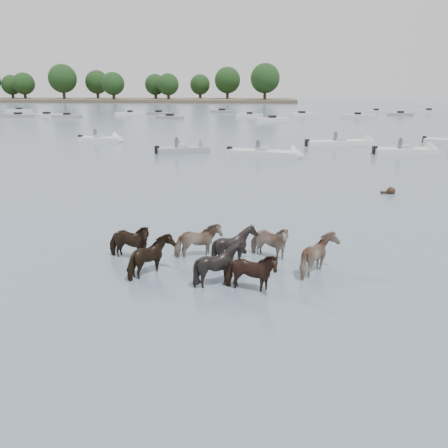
{
  "coord_description": "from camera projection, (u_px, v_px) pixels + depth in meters",
  "views": [
    {
      "loc": [
        0.89,
        -11.31,
        5.2
      ],
      "look_at": [
        -0.35,
        2.4,
        1.1
      ],
      "focal_mm": 37.23,
      "sensor_mm": 36.0,
      "label": 1
    }
  ],
  "objects": [
    {
      "name": "ground",
      "position": [
        229.0,
        290.0,
        12.35
      ],
      "size": [
        400.0,
        400.0,
        0.0
      ],
      "primitive_type": "plane",
      "color": "slate",
      "rests_on": "ground"
    },
    {
      "name": "shoreline",
      "position": [
        63.0,
        100.0,
        161.44
      ],
      "size": [
        160.0,
        30.0,
        1.0
      ],
      "primitive_type": "cube",
      "color": "#4C4233",
      "rests_on": "ground"
    },
    {
      "name": "pony_herd",
      "position": [
        221.0,
        254.0,
        13.58
      ],
      "size": [
        7.25,
        3.65,
        1.35
      ],
      "color": "black",
      "rests_on": "ground"
    },
    {
      "name": "swimming_pony",
      "position": [
        390.0,
        192.0,
        23.35
      ],
      "size": [
        0.72,
        0.44,
        0.44
      ],
      "color": "black",
      "rests_on": "ground"
    },
    {
      "name": "motorboat_a",
      "position": [
        190.0,
        150.0,
        37.66
      ],
      "size": [
        4.77,
        3.24,
        1.92
      ],
      "rotation": [
        0.0,
        0.0,
        0.4
      ],
      "color": "gray",
      "rests_on": "ground"
    },
    {
      "name": "motorboat_b",
      "position": [
        273.0,
        154.0,
        35.26
      ],
      "size": [
        6.13,
        3.2,
        1.92
      ],
      "rotation": [
        0.0,
        0.0,
        -0.28
      ],
      "color": "silver",
      "rests_on": "ground"
    },
    {
      "name": "motorboat_c",
      "position": [
        348.0,
        143.0,
        42.16
      ],
      "size": [
        6.84,
        3.29,
        1.92
      ],
      "rotation": [
        0.0,
        0.0,
        0.27
      ],
      "color": "silver",
      "rests_on": "ground"
    },
    {
      "name": "motorboat_d",
      "position": [
        414.0,
        151.0,
        36.81
      ],
      "size": [
        5.52,
        2.18,
        1.92
      ],
      "rotation": [
        0.0,
        0.0,
        0.11
      ],
      "color": "silver",
      "rests_on": "ground"
    },
    {
      "name": "motorboat_f",
      "position": [
        107.0,
        140.0,
        44.63
      ],
      "size": [
        4.65,
        1.9,
        1.92
      ],
      "rotation": [
        0.0,
        0.0,
        -0.07
      ],
      "color": "silver",
      "rests_on": "ground"
    },
    {
      "name": "distant_flotilla",
      "position": [
        262.0,
        114.0,
        84.2
      ],
      "size": [
        105.26,
        29.48,
        0.93
      ],
      "color": "silver",
      "rests_on": "ground"
    },
    {
      "name": "treeline",
      "position": [
        60.0,
        82.0,
        159.55
      ],
      "size": [
        149.27,
        22.54,
        12.29
      ],
      "color": "#382619",
      "rests_on": "ground"
    }
  ]
}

